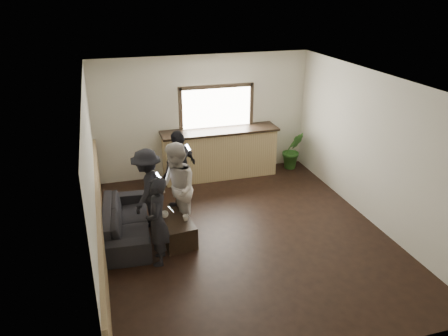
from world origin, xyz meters
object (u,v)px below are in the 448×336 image
object	(u,v)px
sofa	(126,221)
person_b	(176,189)
person_c	(148,188)
person_d	(180,170)
bar_counter	(220,150)
cup_a	(165,215)
person_a	(158,222)
cup_b	(186,218)
potted_plant	(293,150)
coffee_table	(176,230)

from	to	relation	value
sofa	person_b	world-z (taller)	person_b
person_c	person_d	world-z (taller)	person_d
sofa	person_d	xyz separation A→B (m)	(1.16, 0.84, 0.52)
bar_counter	person_c	bearing A→B (deg)	-136.13
cup_a	person_a	xyz separation A→B (m)	(-0.21, -0.70, 0.28)
cup_b	person_a	xyz separation A→B (m)	(-0.54, -0.48, 0.28)
sofa	potted_plant	bearing A→B (deg)	-59.62
bar_counter	cup_a	size ratio (longest dim) A/B	20.62
person_c	person_b	bearing A→B (deg)	76.24
person_b	person_c	bearing A→B (deg)	-131.80
person_a	person_b	size ratio (longest dim) A/B	0.88
bar_counter	coffee_table	distance (m)	2.96
potted_plant	bar_counter	bearing A→B (deg)	178.58
sofa	person_a	distance (m)	1.15
bar_counter	potted_plant	bearing A→B (deg)	-1.42
potted_plant	person_b	bearing A→B (deg)	-146.63
bar_counter	person_a	size ratio (longest dim) A/B	1.81
cup_a	person_b	xyz separation A→B (m)	(0.26, 0.17, 0.38)
cup_b	person_b	bearing A→B (deg)	100.98
person_a	person_c	distance (m)	1.25
sofa	cup_b	world-z (taller)	sofa
bar_counter	coffee_table	size ratio (longest dim) A/B	2.90
coffee_table	person_b	distance (m)	0.72
potted_plant	coffee_table	bearing A→B (deg)	-143.95
cup_b	person_a	bearing A→B (deg)	-138.50
person_c	coffee_table	bearing A→B (deg)	54.09
coffee_table	potted_plant	distance (m)	4.18
cup_b	person_a	world-z (taller)	person_a
sofa	cup_a	distance (m)	0.73
coffee_table	cup_a	world-z (taller)	cup_a
sofa	coffee_table	bearing A→B (deg)	-111.17
cup_b	person_a	distance (m)	0.78
sofa	person_a	bearing A→B (deg)	-150.69
bar_counter	sofa	bearing A→B (deg)	-137.96
coffee_table	potted_plant	size ratio (longest dim) A/B	1.00
person_c	person_a	bearing A→B (deg)	25.52
person_d	potted_plant	bearing A→B (deg)	160.08
person_b	coffee_table	bearing A→B (deg)	-20.64
potted_plant	person_c	world-z (taller)	person_c
cup_b	person_c	world-z (taller)	person_c
person_b	person_c	world-z (taller)	person_b
cup_a	person_c	distance (m)	0.66
potted_plant	person_d	size ratio (longest dim) A/B	0.57
person_b	person_c	xyz separation A→B (m)	(-0.47, 0.38, -0.10)
person_c	person_d	bearing A→B (deg)	153.12
sofa	potted_plant	world-z (taller)	potted_plant
cup_a	cup_b	distance (m)	0.40
person_a	person_c	size ratio (longest dim) A/B	0.99
sofa	coffee_table	distance (m)	0.91
sofa	cup_b	size ratio (longest dim) A/B	18.96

